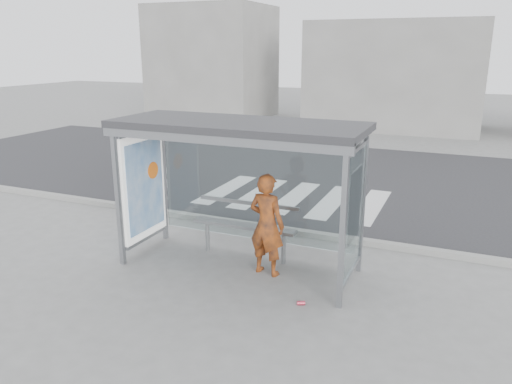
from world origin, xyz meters
TOP-DOWN VIEW (x-y plane):
  - ground at (0.00, 0.00)m, footprint 80.00×80.00m
  - road at (0.00, 7.00)m, footprint 30.00×10.00m
  - curb at (0.00, 1.95)m, footprint 30.00×0.18m
  - crosswalk at (-0.50, 4.50)m, footprint 4.55×3.00m
  - bus_shelter at (-0.37, 0.06)m, footprint 4.25×1.65m
  - building_left at (-10.00, 18.00)m, footprint 6.00×5.00m
  - building_center at (0.00, 18.00)m, footprint 8.00×5.00m
  - person at (0.54, -0.03)m, footprint 0.71×0.53m
  - bench at (-0.11, 0.50)m, footprint 2.01×0.33m
  - soda_can at (1.45, -0.87)m, footprint 0.14×0.11m

SIDE VIEW (x-z plane):
  - ground at x=0.00m, z-range 0.00..0.00m
  - crosswalk at x=-0.50m, z-range 0.00..0.00m
  - road at x=0.00m, z-range 0.00..0.01m
  - soda_can at x=1.45m, z-range 0.00..0.07m
  - curb at x=0.00m, z-range 0.00..0.12m
  - bench at x=-0.11m, z-range 0.09..1.13m
  - person at x=0.54m, z-range 0.00..1.79m
  - bus_shelter at x=-0.37m, z-range 0.67..3.29m
  - building_center at x=0.00m, z-range 0.00..5.00m
  - building_left at x=-10.00m, z-range 0.00..6.00m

